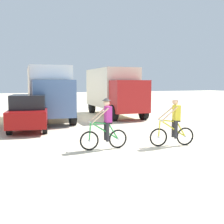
{
  "coord_description": "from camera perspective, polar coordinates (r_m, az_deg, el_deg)",
  "views": [
    {
      "loc": [
        -4.86,
        -6.73,
        2.34
      ],
      "look_at": [
        0.06,
        3.99,
        1.1
      ],
      "focal_mm": 44.64,
      "sensor_mm": 36.0,
      "label": 1
    }
  ],
  "objects": [
    {
      "name": "cyclist_orange_shirt",
      "position": [
        9.78,
        -1.36,
        -2.78
      ],
      "size": [
        1.73,
        0.52,
        1.82
      ],
      "color": "black",
      "rests_on": "ground"
    },
    {
      "name": "box_truck_cream_rv",
      "position": [
        19.86,
        0.42,
        4.65
      ],
      "size": [
        2.93,
        6.92,
        3.35
      ],
      "color": "beige",
      "rests_on": "ground"
    },
    {
      "name": "sedan_parked",
      "position": [
        14.42,
        -16.61,
        -0.05
      ],
      "size": [
        2.64,
        4.48,
        1.76
      ],
      "color": "maroon",
      "rests_on": "ground"
    },
    {
      "name": "ground_plane",
      "position": [
        8.63,
        10.91,
        -9.84
      ],
      "size": [
        120.0,
        120.0,
        0.0
      ],
      "primitive_type": "plane",
      "color": "beige"
    },
    {
      "name": "cyclist_cowboy_hat",
      "position": [
        10.55,
        12.52,
        -2.28
      ],
      "size": [
        1.69,
        0.61,
        1.82
      ],
      "color": "black",
      "rests_on": "ground"
    },
    {
      "name": "box_truck_white_box",
      "position": [
        18.01,
        -12.82,
        4.36
      ],
      "size": [
        3.12,
        6.97,
        3.35
      ],
      "color": "white",
      "rests_on": "ground"
    }
  ]
}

